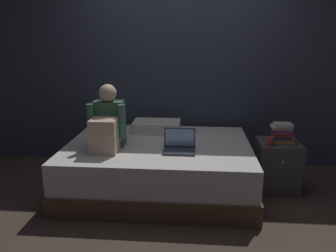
{
  "coord_description": "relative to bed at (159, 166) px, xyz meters",
  "views": [
    {
      "loc": [
        0.18,
        -3.11,
        1.65
      ],
      "look_at": [
        -0.08,
        0.1,
        0.78
      ],
      "focal_mm": 35.57,
      "sensor_mm": 36.0,
      "label": 1
    }
  ],
  "objects": [
    {
      "name": "ground_plane",
      "position": [
        0.2,
        -0.3,
        -0.26
      ],
      "size": [
        8.0,
        8.0,
        0.0
      ],
      "primitive_type": "plane",
      "color": "#47382D"
    },
    {
      "name": "pillow",
      "position": [
        -0.08,
        0.45,
        0.33
      ],
      "size": [
        0.56,
        0.36,
        0.13
      ],
      "primitive_type": "cube",
      "color": "silver",
      "rests_on": "bed"
    },
    {
      "name": "wall_back",
      "position": [
        0.2,
        0.9,
        1.09
      ],
      "size": [
        5.6,
        0.1,
        2.7
      ],
      "primitive_type": "cube",
      "color": "#383D4C",
      "rests_on": "ground_plane"
    },
    {
      "name": "nightstand",
      "position": [
        1.3,
        0.1,
        0.01
      ],
      "size": [
        0.44,
        0.46,
        0.55
      ],
      "color": "#474442",
      "rests_on": "ground_plane"
    },
    {
      "name": "bed",
      "position": [
        0.0,
        0.0,
        0.0
      ],
      "size": [
        2.0,
        1.5,
        0.53
      ],
      "color": "brown",
      "rests_on": "ground_plane"
    },
    {
      "name": "person_sitting",
      "position": [
        -0.5,
        -0.19,
        0.52
      ],
      "size": [
        0.39,
        0.44,
        0.65
      ],
      "color": "#38664C",
      "rests_on": "bed"
    },
    {
      "name": "mug",
      "position": [
        1.17,
        -0.02,
        0.33
      ],
      "size": [
        0.08,
        0.08,
        0.09
      ],
      "primitive_type": "cylinder",
      "color": "#933833",
      "rests_on": "nightstand"
    },
    {
      "name": "laptop",
      "position": [
        0.23,
        -0.23,
        0.32
      ],
      "size": [
        0.32,
        0.23,
        0.22
      ],
      "color": "#333842",
      "rests_on": "bed"
    },
    {
      "name": "book_stack",
      "position": [
        1.32,
        0.1,
        0.39
      ],
      "size": [
        0.23,
        0.18,
        0.21
      ],
      "color": "gold",
      "rests_on": "nightstand"
    }
  ]
}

